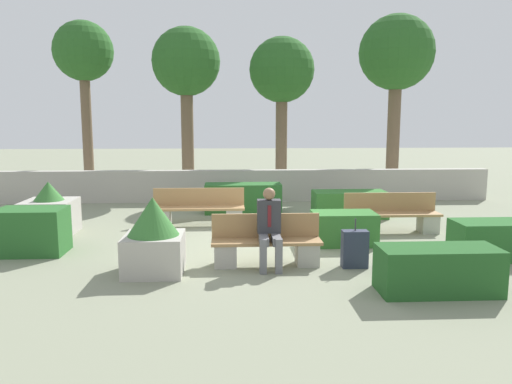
% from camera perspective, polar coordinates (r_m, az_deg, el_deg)
% --- Properties ---
extents(ground_plane, '(60.00, 60.00, 0.00)m').
position_cam_1_polar(ground_plane, '(9.93, 0.00, -5.57)').
color(ground_plane, gray).
extents(perimeter_wall, '(14.13, 0.30, 0.91)m').
position_cam_1_polar(perimeter_wall, '(14.47, -0.98, 0.73)').
color(perimeter_wall, '#ADA89E').
rests_on(perimeter_wall, ground_plane).
extents(bench_front, '(1.81, 0.48, 0.82)m').
position_cam_1_polar(bench_front, '(8.28, 1.19, -6.21)').
color(bench_front, '#A37A4C').
rests_on(bench_front, ground_plane).
extents(bench_left_side, '(2.07, 0.48, 0.82)m').
position_cam_1_polar(bench_left_side, '(11.35, -6.58, -2.18)').
color(bench_left_side, '#A37A4C').
rests_on(bench_left_side, ground_plane).
extents(bench_right_side, '(1.99, 0.48, 0.82)m').
position_cam_1_polar(bench_right_side, '(10.96, 15.30, -2.82)').
color(bench_right_side, '#A37A4C').
rests_on(bench_right_side, ground_plane).
extents(person_seated_man, '(0.38, 0.64, 1.29)m').
position_cam_1_polar(person_seated_man, '(8.06, 1.55, -3.77)').
color(person_seated_man, slate).
rests_on(person_seated_man, ground_plane).
extents(hedge_block_near_left, '(1.17, 0.77, 0.82)m').
position_cam_1_polar(hedge_block_near_left, '(9.78, -24.25, -4.10)').
color(hedge_block_near_left, '#286028').
rests_on(hedge_block_near_left, ground_plane).
extents(hedge_block_near_right, '(1.20, 0.73, 0.62)m').
position_cam_1_polar(hedge_block_near_right, '(9.74, 9.99, -4.10)').
color(hedge_block_near_right, '#33702D').
rests_on(hedge_block_near_right, ground_plane).
extents(hedge_block_mid_left, '(1.44, 0.74, 0.65)m').
position_cam_1_polar(hedge_block_mid_left, '(9.59, 25.71, -4.94)').
color(hedge_block_mid_left, '#286028').
rests_on(hedge_block_mid_left, ground_plane).
extents(hedge_block_mid_right, '(1.64, 0.69, 0.65)m').
position_cam_1_polar(hedge_block_mid_right, '(7.43, 20.07, -8.37)').
color(hedge_block_mid_right, '#235623').
rests_on(hedge_block_mid_right, ground_plane).
extents(hedge_block_far_left, '(1.94, 0.70, 0.75)m').
position_cam_1_polar(hedge_block_far_left, '(12.74, -1.49, -0.71)').
color(hedge_block_far_left, '#286028').
rests_on(hedge_block_far_left, ground_plane).
extents(hedge_block_far_right, '(1.77, 0.78, 0.64)m').
position_cam_1_polar(hedge_block_far_right, '(12.38, 10.63, -1.38)').
color(hedge_block_far_right, '#33702D').
rests_on(hedge_block_far_right, ground_plane).
extents(planter_corner_left, '(0.91, 0.91, 1.20)m').
position_cam_1_polar(planter_corner_left, '(7.95, -11.62, -5.14)').
color(planter_corner_left, '#ADA89E').
rests_on(planter_corner_left, ground_plane).
extents(planter_corner_right, '(1.00, 1.00, 1.11)m').
position_cam_1_polar(planter_corner_right, '(11.24, -22.50, -2.21)').
color(planter_corner_right, '#ADA89E').
rests_on(planter_corner_right, ground_plane).
extents(suitcase, '(0.42, 0.21, 0.81)m').
position_cam_1_polar(suitcase, '(8.29, 11.21, -6.40)').
color(suitcase, '#282D42').
rests_on(suitcase, ground_plane).
extents(tree_leftmost, '(1.82, 1.82, 5.34)m').
position_cam_1_polar(tree_leftmost, '(16.63, -19.12, 14.49)').
color(tree_leftmost, brown).
rests_on(tree_leftmost, ground_plane).
extents(tree_center_left, '(2.13, 2.13, 5.20)m').
position_cam_1_polar(tree_center_left, '(16.15, -8.00, 14.12)').
color(tree_center_left, brown).
rests_on(tree_center_left, ground_plane).
extents(tree_center_right, '(2.06, 2.06, 4.95)m').
position_cam_1_polar(tree_center_right, '(16.26, 2.97, 13.39)').
color(tree_center_right, brown).
rests_on(tree_center_right, ground_plane).
extents(tree_rightmost, '(2.38, 2.38, 5.66)m').
position_cam_1_polar(tree_rightmost, '(17.05, 15.76, 14.73)').
color(tree_rightmost, brown).
rests_on(tree_rightmost, ground_plane).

